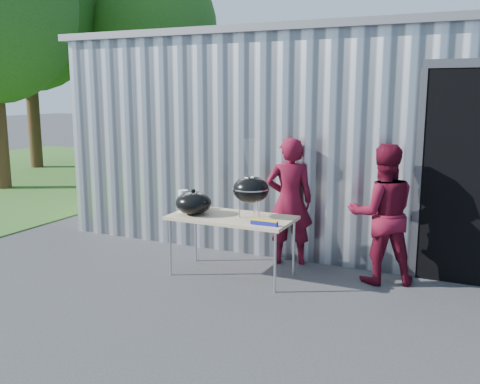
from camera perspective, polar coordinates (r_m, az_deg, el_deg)
The scene contains 13 objects.
ground at distance 6.05m, azimuth -4.50°, elevation -11.09°, with size 80.00×80.00×0.00m, color #313134.
building at distance 9.68m, azimuth 13.85°, elevation 6.18°, with size 8.20×6.20×3.10m.
grass_patch at distance 16.19m, azimuth -22.10°, elevation 1.92°, with size 10.00×12.00×0.02m, color #2D591E.
tree_mid at distance 17.28m, azimuth -21.90°, elevation 18.32°, with size 4.43×4.43×7.33m.
tree_far at distance 16.80m, azimuth -9.13°, elevation 16.65°, with size 3.75×3.75×6.21m.
folding_table at distance 6.50m, azimuth -0.87°, elevation -2.94°, with size 1.50×0.75×0.75m.
kettle_grill at distance 6.37m, azimuth 1.17°, elevation 0.99°, with size 0.44×0.44×0.94m.
grill_lid at distance 6.59m, azimuth -4.98°, elevation -1.16°, with size 0.44×0.44×0.32m.
paper_towels at distance 6.72m, azimuth -6.05°, elevation -0.98°, with size 0.12×0.12×0.28m, color white.
white_tub at distance 6.89m, azimuth -4.31°, elevation -1.42°, with size 0.20×0.15×0.10m, color white.
foil_box at distance 6.05m, azimuth 2.60°, elevation -3.28°, with size 0.32×0.05×0.06m.
person_cook at distance 6.99m, azimuth 5.31°, elevation -0.99°, with size 0.61×0.40×1.67m, color #5B0B1E.
person_bystander at distance 6.48m, azimuth 14.93°, elevation -2.30°, with size 0.80×0.62×1.65m, color #5B0B1E.
Camera 1 is at (2.79, -4.88, 2.23)m, focal length 40.00 mm.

